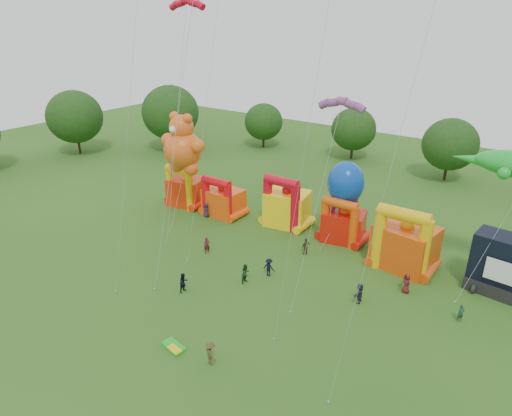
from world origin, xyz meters
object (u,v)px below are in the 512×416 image
Objects in this scene: bouncy_castle_2 at (286,206)px; spectator_4 at (306,246)px; bouncy_castle_0 at (186,189)px; octopus_kite at (344,190)px; teddy_bear_kite at (181,158)px; gecko_kite at (503,219)px; spectator_0 at (206,210)px.

bouncy_castle_2 is 3.40× the size of spectator_4.
octopus_kite is (21.26, 3.32, 3.60)m from bouncy_castle_0.
teddy_bear_kite is 34.48m from gecko_kite.
teddy_bear_kite is at bearing -48.29° from bouncy_castle_0.
bouncy_castle_2 is 0.71× the size of octopus_kite.
spectator_4 is (20.02, -2.67, -1.25)m from bouncy_castle_0.
octopus_kite is (-16.05, 1.85, -1.41)m from gecko_kite.
bouncy_castle_0 is 0.43× the size of teddy_bear_kite.
bouncy_castle_2 is 3.54× the size of spectator_0.
bouncy_castle_2 is 10.33m from spectator_0.
teddy_bear_kite is 7.32× the size of spectator_0.
octopus_kite is at bearing 36.89° from spectator_0.
spectator_4 is at bearing -166.54° from gecko_kite.
bouncy_castle_2 is 7.83m from spectator_4.
teddy_bear_kite reaches higher than bouncy_castle_0.
bouncy_castle_0 is at bearing -78.30° from spectator_4.
spectator_0 is at bearing -16.51° from bouncy_castle_0.
gecko_kite is 1.43× the size of octopus_kite.
teddy_bear_kite reaches higher than gecko_kite.
teddy_bear_kite reaches higher than spectator_4.
bouncy_castle_2 is at bearing 28.68° from teddy_bear_kite.
bouncy_castle_2 is at bearing -172.86° from octopus_kite.
bouncy_castle_0 is 14.50m from bouncy_castle_2.
bouncy_castle_2 is at bearing 9.71° from bouncy_castle_0.
teddy_bear_kite reaches higher than octopus_kite.
spectator_0 is 0.96× the size of spectator_4.
teddy_bear_kite is 7.02× the size of spectator_4.
teddy_bear_kite is (3.22, -3.61, 5.79)m from bouncy_castle_0.
bouncy_castle_2 reaches higher than spectator_0.
octopus_kite reaches higher than spectator_0.
octopus_kite is at bearing 8.87° from bouncy_castle_0.
octopus_kite is 7.80m from spectator_4.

